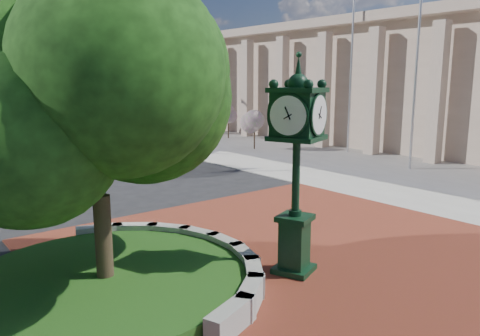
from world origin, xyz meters
name	(u,v)px	position (x,y,z in m)	size (l,w,h in m)	color
ground	(275,243)	(0.00, 0.00, 0.00)	(200.00, 200.00, 0.00)	black
plaza	(301,252)	(0.00, -1.00, 0.02)	(12.00, 12.00, 0.04)	maroon
sidewalk	(350,150)	(16.00, 10.00, 0.02)	(20.00, 50.00, 0.04)	#9E9B93
planter_wall	(195,256)	(-2.71, 0.00, 0.27)	(2.96, 6.77, 0.54)	#9E9B93
grass_bed	(106,284)	(-5.00, 0.00, 0.20)	(6.10, 6.10, 0.40)	#144714
civic_building	(394,83)	(23.60, 12.00, 4.33)	(17.35, 44.00, 8.60)	tan
tree_planter	(97,121)	(-5.00, 0.00, 3.72)	(5.20, 5.20, 6.33)	#38281C
post_clock	(296,158)	(-1.07, -1.79, 2.78)	(1.30, 1.30, 5.06)	black
parked_car	(34,123)	(3.22, 35.33, 0.72)	(1.70, 4.22, 1.44)	#560F0C
flagpole_a	(417,54)	(12.95, 3.79, 5.78)	(1.76, 0.27, 11.28)	silver
flagpole_b	(352,57)	(15.00, 9.40, 5.92)	(1.69, 0.87, 11.55)	silver
street_lamp_near	(46,68)	(2.67, 28.73, 5.40)	(2.06, 0.48, 9.21)	slate
shrub_near	(254,125)	(11.25, 14.12, 1.59)	(1.20, 1.20, 2.20)	#38281C
shrub_mid	(228,118)	(13.38, 19.75, 1.59)	(1.20, 1.20, 2.20)	#38281C
shrub_far	(183,115)	(12.34, 24.75, 1.59)	(1.20, 1.20, 2.20)	#38281C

